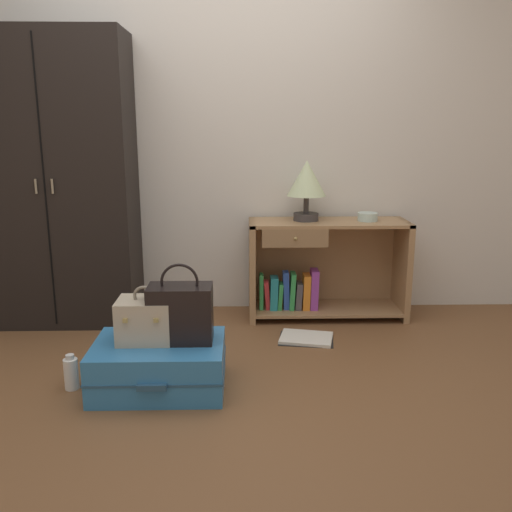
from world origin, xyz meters
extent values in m
plane|color=brown|center=(0.00, 0.00, 0.00)|extent=(9.00, 9.00, 0.00)
cube|color=silver|center=(0.00, 1.50, 1.30)|extent=(6.40, 0.10, 2.60)
cube|color=black|center=(-1.06, 1.20, 0.94)|extent=(0.99, 0.45, 1.89)
cube|color=black|center=(-1.06, 0.98, 0.94)|extent=(0.01, 0.01, 1.79)
cylinder|color=gray|center=(-1.11, 0.97, 0.94)|extent=(0.01, 0.01, 0.09)
cylinder|color=gray|center=(-1.01, 0.97, 0.94)|extent=(0.01, 0.01, 0.09)
cube|color=#A37A51|center=(0.22, 1.23, 0.34)|extent=(0.04, 0.37, 0.67)
cube|color=#A37A51|center=(1.26, 1.23, 0.34)|extent=(0.04, 0.37, 0.67)
cube|color=#A37A51|center=(0.74, 1.23, 0.66)|extent=(1.08, 0.37, 0.02)
cube|color=#A37A51|center=(0.74, 1.23, 0.06)|extent=(1.00, 0.37, 0.02)
cube|color=#A37A51|center=(0.74, 1.41, 0.34)|extent=(1.00, 0.01, 0.65)
cube|color=#8F6B47|center=(0.49, 1.06, 0.59)|extent=(0.43, 0.02, 0.12)
sphere|color=#9E844C|center=(0.49, 1.04, 0.59)|extent=(0.02, 0.02, 0.02)
cube|color=green|center=(0.28, 1.21, 0.19)|extent=(0.03, 0.08, 0.25)
cube|color=red|center=(0.32, 1.21, 0.16)|extent=(0.05, 0.08, 0.20)
cube|color=teal|center=(0.37, 1.21, 0.18)|extent=(0.06, 0.12, 0.23)
cube|color=green|center=(0.41, 1.21, 0.16)|extent=(0.04, 0.11, 0.18)
cube|color=#2D51B2|center=(0.45, 1.21, 0.20)|extent=(0.05, 0.09, 0.27)
cube|color=green|center=(0.49, 1.21, 0.19)|extent=(0.05, 0.12, 0.26)
cube|color=#4C474C|center=(0.54, 1.21, 0.16)|extent=(0.05, 0.12, 0.19)
cube|color=orange|center=(0.59, 1.21, 0.19)|extent=(0.05, 0.12, 0.24)
cube|color=purple|center=(0.64, 1.21, 0.20)|extent=(0.06, 0.13, 0.28)
cylinder|color=#3D3838|center=(0.58, 1.26, 0.70)|extent=(0.17, 0.17, 0.05)
cylinder|color=#3D3838|center=(0.58, 1.26, 0.78)|extent=(0.04, 0.04, 0.12)
cone|color=beige|center=(0.58, 1.26, 0.96)|extent=(0.26, 0.26, 0.24)
cylinder|color=silver|center=(1.00, 1.23, 0.70)|extent=(0.13, 0.13, 0.06)
cube|color=teal|center=(-0.27, 0.16, 0.12)|extent=(0.65, 0.46, 0.24)
cube|color=#285071|center=(-0.27, 0.16, 0.12)|extent=(0.66, 0.47, 0.01)
cube|color=#285071|center=(-0.27, -0.08, 0.12)|extent=(0.14, 0.02, 0.03)
cube|color=#B7A88E|center=(-0.34, 0.20, 0.35)|extent=(0.27, 0.21, 0.22)
torus|color=gray|center=(-0.34, 0.20, 0.48)|extent=(0.11, 0.02, 0.11)
cube|color=tan|center=(-0.42, 0.09, 0.39)|extent=(0.02, 0.01, 0.02)
cube|color=tan|center=(-0.27, 0.09, 0.39)|extent=(0.02, 0.01, 0.02)
cube|color=black|center=(-0.16, 0.19, 0.39)|extent=(0.32, 0.18, 0.29)
torus|color=black|center=(-0.16, 0.19, 0.55)|extent=(0.19, 0.01, 0.19)
cylinder|color=white|center=(-0.72, 0.16, 0.08)|extent=(0.07, 0.07, 0.16)
cylinder|color=silver|center=(-0.72, 0.16, 0.17)|extent=(0.04, 0.04, 0.02)
cube|color=white|center=(0.55, 0.79, 0.01)|extent=(0.36, 0.30, 0.02)
cube|color=black|center=(0.55, 0.79, 0.00)|extent=(0.37, 0.30, 0.01)
camera|label=1|loc=(0.15, -2.44, 1.31)|focal=38.76mm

